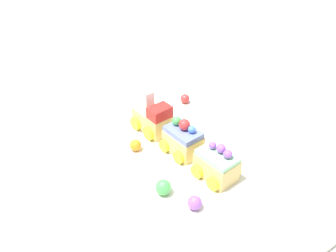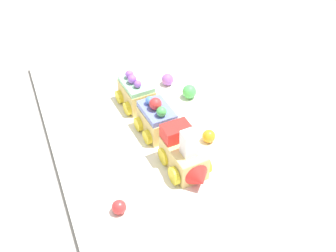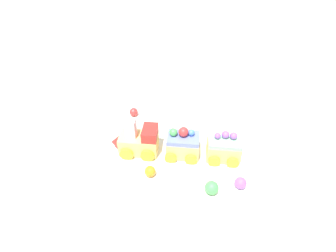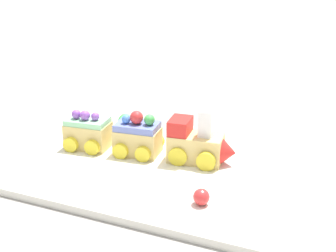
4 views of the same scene
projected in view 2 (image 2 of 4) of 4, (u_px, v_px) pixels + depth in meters
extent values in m
plane|color=gray|center=(153.00, 146.00, 0.83)|extent=(10.00, 10.00, 0.00)
cube|color=white|center=(153.00, 144.00, 0.83)|extent=(0.64, 0.34, 0.01)
cube|color=#E5C675|center=(184.00, 157.00, 0.76)|extent=(0.09, 0.06, 0.04)
cube|color=red|center=(176.00, 132.00, 0.76)|extent=(0.04, 0.05, 0.02)
cone|color=red|center=(199.00, 179.00, 0.73)|extent=(0.03, 0.05, 0.04)
cube|color=white|center=(189.00, 148.00, 0.73)|extent=(0.02, 0.02, 0.02)
cube|color=white|center=(189.00, 138.00, 0.72)|extent=(0.02, 0.02, 0.02)
cylinder|color=yellow|center=(175.00, 176.00, 0.74)|extent=(0.03, 0.01, 0.03)
cylinder|color=yellow|center=(206.00, 164.00, 0.76)|extent=(0.03, 0.01, 0.03)
cylinder|color=yellow|center=(162.00, 157.00, 0.77)|extent=(0.03, 0.01, 0.03)
cylinder|color=yellow|center=(192.00, 146.00, 0.79)|extent=(0.03, 0.01, 0.03)
cube|color=#E5C675|center=(157.00, 122.00, 0.83)|extent=(0.08, 0.06, 0.04)
cube|color=#6B7AC6|center=(157.00, 111.00, 0.81)|extent=(0.07, 0.05, 0.01)
sphere|color=#4C84E0|center=(149.00, 101.00, 0.81)|extent=(0.02, 0.02, 0.01)
sphere|color=red|center=(155.00, 104.00, 0.80)|extent=(0.02, 0.02, 0.02)
sphere|color=#4CBC56|center=(161.00, 110.00, 0.79)|extent=(0.02, 0.02, 0.02)
cylinder|color=yellow|center=(148.00, 137.00, 0.81)|extent=(0.03, 0.01, 0.03)
cylinder|color=yellow|center=(176.00, 128.00, 0.83)|extent=(0.03, 0.01, 0.03)
cylinder|color=yellow|center=(138.00, 124.00, 0.84)|extent=(0.03, 0.01, 0.03)
cylinder|color=yellow|center=(166.00, 115.00, 0.86)|extent=(0.03, 0.01, 0.03)
cube|color=#E5C675|center=(137.00, 95.00, 0.89)|extent=(0.08, 0.06, 0.04)
cube|color=#93DBA3|center=(136.00, 84.00, 0.87)|extent=(0.07, 0.05, 0.01)
sphere|color=#9956C6|center=(131.00, 74.00, 0.88)|extent=(0.02, 0.02, 0.02)
sphere|color=#9956C6|center=(132.00, 79.00, 0.86)|extent=(0.02, 0.02, 0.02)
sphere|color=#9956C6|center=(138.00, 84.00, 0.85)|extent=(0.02, 0.02, 0.01)
cylinder|color=yellow|center=(127.00, 108.00, 0.87)|extent=(0.03, 0.01, 0.03)
cylinder|color=yellow|center=(155.00, 100.00, 0.89)|extent=(0.03, 0.01, 0.03)
cylinder|color=yellow|center=(119.00, 97.00, 0.90)|extent=(0.03, 0.01, 0.03)
cylinder|color=yellow|center=(146.00, 89.00, 0.92)|extent=(0.03, 0.01, 0.03)
sphere|color=#4CBC56|center=(189.00, 92.00, 0.91)|extent=(0.03, 0.03, 0.03)
sphere|color=orange|center=(209.00, 136.00, 0.82)|extent=(0.02, 0.02, 0.02)
sphere|color=red|center=(119.00, 207.00, 0.70)|extent=(0.02, 0.02, 0.02)
sphere|color=#9956C6|center=(168.00, 79.00, 0.94)|extent=(0.02, 0.02, 0.02)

